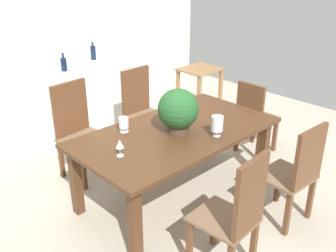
{
  "coord_description": "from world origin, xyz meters",
  "views": [
    {
      "loc": [
        -2.43,
        -2.69,
        2.31
      ],
      "look_at": [
        0.05,
        -0.11,
        0.71
      ],
      "focal_mm": 41.29,
      "sensor_mm": 36.0,
      "label": 1
    }
  ],
  "objects_px": {
    "chair_far_right": "(141,106)",
    "flower_centerpiece": "(178,110)",
    "wine_glass": "(120,144)",
    "dining_table": "(177,139)",
    "wine_bottle_green": "(54,62)",
    "chair_near_right": "(297,171)",
    "chair_foot_end": "(254,115)",
    "crystal_vase_left": "(124,123)",
    "crystal_vase_center_near": "(217,124)",
    "wine_bottle_clear": "(58,60)",
    "kitchen_counter": "(101,93)",
    "wine_bottle_amber": "(64,64)",
    "chair_near_left": "(236,213)",
    "chair_far_left": "(77,126)",
    "side_table": "(200,80)",
    "wine_bottle_tall": "(93,52)"
  },
  "relations": [
    {
      "from": "kitchen_counter",
      "to": "wine_bottle_amber",
      "type": "xyz_separation_m",
      "value": [
        -0.61,
        -0.15,
        0.57
      ]
    },
    {
      "from": "dining_table",
      "to": "chair_near_left",
      "type": "height_order",
      "value": "chair_near_left"
    },
    {
      "from": "dining_table",
      "to": "chair_near_right",
      "type": "height_order",
      "value": "chair_near_right"
    },
    {
      "from": "dining_table",
      "to": "wine_bottle_clear",
      "type": "distance_m",
      "value": 2.18
    },
    {
      "from": "chair_far_right",
      "to": "wine_bottle_amber",
      "type": "height_order",
      "value": "wine_bottle_amber"
    },
    {
      "from": "chair_foot_end",
      "to": "chair_near_left",
      "type": "bearing_deg",
      "value": 122.02
    },
    {
      "from": "flower_centerpiece",
      "to": "kitchen_counter",
      "type": "relative_size",
      "value": 0.22
    },
    {
      "from": "chair_far_right",
      "to": "flower_centerpiece",
      "type": "bearing_deg",
      "value": -114.38
    },
    {
      "from": "chair_near_left",
      "to": "dining_table",
      "type": "bearing_deg",
      "value": -116.69
    },
    {
      "from": "chair_near_left",
      "to": "wine_bottle_tall",
      "type": "bearing_deg",
      "value": -110.39
    },
    {
      "from": "dining_table",
      "to": "wine_bottle_green",
      "type": "xyz_separation_m",
      "value": [
        -0.16,
        2.04,
        0.42
      ]
    },
    {
      "from": "flower_centerpiece",
      "to": "wine_bottle_amber",
      "type": "bearing_deg",
      "value": 92.36
    },
    {
      "from": "chair_foot_end",
      "to": "crystal_vase_center_near",
      "type": "height_order",
      "value": "crystal_vase_center_near"
    },
    {
      "from": "chair_near_right",
      "to": "chair_foot_end",
      "type": "bearing_deg",
      "value": -126.91
    },
    {
      "from": "kitchen_counter",
      "to": "wine_bottle_amber",
      "type": "distance_m",
      "value": 0.85
    },
    {
      "from": "wine_glass",
      "to": "wine_bottle_tall",
      "type": "relative_size",
      "value": 0.62
    },
    {
      "from": "crystal_vase_center_near",
      "to": "flower_centerpiece",
      "type": "bearing_deg",
      "value": 123.05
    },
    {
      "from": "crystal_vase_left",
      "to": "crystal_vase_center_near",
      "type": "bearing_deg",
      "value": -50.14
    },
    {
      "from": "chair_far_left",
      "to": "chair_foot_end",
      "type": "relative_size",
      "value": 1.14
    },
    {
      "from": "chair_near_right",
      "to": "chair_foot_end",
      "type": "relative_size",
      "value": 1.07
    },
    {
      "from": "flower_centerpiece",
      "to": "kitchen_counter",
      "type": "bearing_deg",
      "value": 75.74
    },
    {
      "from": "flower_centerpiece",
      "to": "wine_bottle_green",
      "type": "bearing_deg",
      "value": 93.94
    },
    {
      "from": "dining_table",
      "to": "chair_far_left",
      "type": "xyz_separation_m",
      "value": [
        -0.46,
        1.08,
        -0.07
      ]
    },
    {
      "from": "kitchen_counter",
      "to": "crystal_vase_left",
      "type": "bearing_deg",
      "value": -117.61
    },
    {
      "from": "flower_centerpiece",
      "to": "wine_glass",
      "type": "xyz_separation_m",
      "value": [
        -0.69,
        0.0,
        -0.12
      ]
    },
    {
      "from": "dining_table",
      "to": "chair_far_right",
      "type": "bearing_deg",
      "value": 67.23
    },
    {
      "from": "wine_glass",
      "to": "crystal_vase_center_near",
      "type": "bearing_deg",
      "value": -19.37
    },
    {
      "from": "wine_bottle_clear",
      "to": "chair_near_right",
      "type": "bearing_deg",
      "value": -81.35
    },
    {
      "from": "chair_near_right",
      "to": "wine_bottle_amber",
      "type": "distance_m",
      "value": 3.06
    },
    {
      "from": "dining_table",
      "to": "crystal_vase_center_near",
      "type": "height_order",
      "value": "crystal_vase_center_near"
    },
    {
      "from": "wine_glass",
      "to": "wine_bottle_amber",
      "type": "relative_size",
      "value": 0.66
    },
    {
      "from": "dining_table",
      "to": "wine_bottle_green",
      "type": "relative_size",
      "value": 7.6
    },
    {
      "from": "crystal_vase_left",
      "to": "wine_glass",
      "type": "bearing_deg",
      "value": -131.63
    },
    {
      "from": "dining_table",
      "to": "wine_bottle_clear",
      "type": "bearing_deg",
      "value": 91.05
    },
    {
      "from": "dining_table",
      "to": "chair_near_right",
      "type": "xyz_separation_m",
      "value": [
        0.45,
        -1.06,
        -0.09
      ]
    },
    {
      "from": "chair_far_left",
      "to": "chair_foot_end",
      "type": "xyz_separation_m",
      "value": [
        1.8,
        -1.08,
        -0.06
      ]
    },
    {
      "from": "wine_bottle_tall",
      "to": "wine_bottle_green",
      "type": "bearing_deg",
      "value": -172.21
    },
    {
      "from": "kitchen_counter",
      "to": "wine_bottle_amber",
      "type": "relative_size",
      "value": 8.55
    },
    {
      "from": "chair_near_left",
      "to": "crystal_vase_left",
      "type": "xyz_separation_m",
      "value": [
        0.06,
        1.41,
        0.26
      ]
    },
    {
      "from": "chair_far_right",
      "to": "wine_bottle_green",
      "type": "height_order",
      "value": "wine_bottle_green"
    },
    {
      "from": "chair_near_right",
      "to": "wine_bottle_green",
      "type": "height_order",
      "value": "wine_bottle_green"
    },
    {
      "from": "dining_table",
      "to": "chair_near_left",
      "type": "bearing_deg",
      "value": -112.58
    },
    {
      "from": "flower_centerpiece",
      "to": "wine_bottle_tall",
      "type": "bearing_deg",
      "value": 76.79
    },
    {
      "from": "dining_table",
      "to": "crystal_vase_left",
      "type": "bearing_deg",
      "value": 139.18
    },
    {
      "from": "wine_bottle_clear",
      "to": "wine_bottle_tall",
      "type": "xyz_separation_m",
      "value": [
        0.53,
        -0.01,
        0.01
      ]
    },
    {
      "from": "chair_near_right",
      "to": "flower_centerpiece",
      "type": "relative_size",
      "value": 2.29
    },
    {
      "from": "flower_centerpiece",
      "to": "side_table",
      "type": "bearing_deg",
      "value": 36.65
    },
    {
      "from": "chair_near_right",
      "to": "chair_near_left",
      "type": "relative_size",
      "value": 0.95
    },
    {
      "from": "chair_near_left",
      "to": "wine_bottle_clear",
      "type": "height_order",
      "value": "wine_bottle_clear"
    },
    {
      "from": "chair_far_left",
      "to": "chair_near_left",
      "type": "height_order",
      "value": "chair_far_left"
    }
  ]
}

